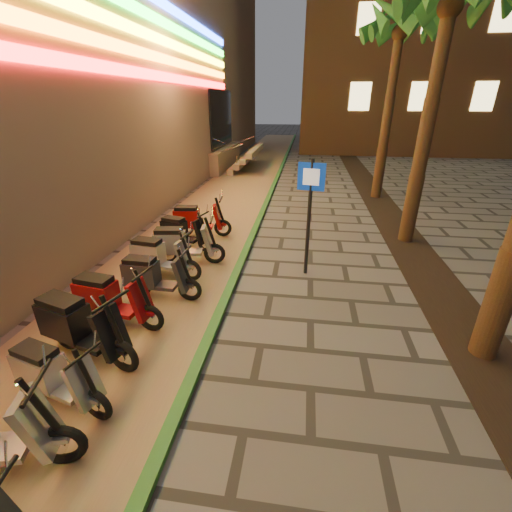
% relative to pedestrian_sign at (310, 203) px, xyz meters
% --- Properties ---
extents(ground, '(120.00, 120.00, 0.00)m').
position_rel_pedestrian_sign_xyz_m(ground, '(-0.71, -4.46, -1.72)').
color(ground, '#474442').
rests_on(ground, ground).
extents(parking_strip, '(3.40, 60.00, 0.01)m').
position_rel_pedestrian_sign_xyz_m(parking_strip, '(-3.31, 5.54, -1.72)').
color(parking_strip, '#8C7251').
rests_on(parking_strip, ground).
extents(green_curb, '(0.18, 60.00, 0.10)m').
position_rel_pedestrian_sign_xyz_m(green_curb, '(-1.61, 5.54, -1.67)').
color(green_curb, '#286626').
rests_on(green_curb, ground).
extents(planting_strip, '(1.20, 40.00, 0.02)m').
position_rel_pedestrian_sign_xyz_m(planting_strip, '(2.89, 0.54, -1.71)').
color(planting_strip, black).
rests_on(planting_strip, ground).
extents(palm_c, '(2.97, 3.02, 6.91)m').
position_rel_pedestrian_sign_xyz_m(palm_c, '(2.89, 2.54, 4.00)').
color(palm_c, '#472D19').
rests_on(palm_c, ground).
extents(palm_d, '(2.97, 3.02, 7.16)m').
position_rel_pedestrian_sign_xyz_m(palm_d, '(2.89, 7.54, 4.22)').
color(palm_d, '#472D19').
rests_on(palm_d, ground).
extents(pedestrian_sign, '(0.58, 0.14, 2.66)m').
position_rel_pedestrian_sign_xyz_m(pedestrian_sign, '(0.00, 0.00, 0.00)').
color(pedestrian_sign, black).
rests_on(pedestrian_sign, ground).
extents(scooter_4, '(1.51, 0.75, 1.07)m').
position_rel_pedestrian_sign_xyz_m(scooter_4, '(-3.28, -4.33, -1.26)').
color(scooter_4, black).
rests_on(scooter_4, ground).
extents(scooter_5, '(1.82, 0.94, 1.29)m').
position_rel_pedestrian_sign_xyz_m(scooter_5, '(-3.50, -3.42, -1.16)').
color(scooter_5, black).
rests_on(scooter_5, ground).
extents(scooter_6, '(1.70, 0.69, 1.20)m').
position_rel_pedestrian_sign_xyz_m(scooter_6, '(-3.49, -2.53, -1.21)').
color(scooter_6, black).
rests_on(scooter_6, ground).
extents(scooter_7, '(1.62, 0.57, 1.14)m').
position_rel_pedestrian_sign_xyz_m(scooter_7, '(-3.09, -1.55, -1.23)').
color(scooter_7, black).
rests_on(scooter_7, ground).
extents(scooter_8, '(1.67, 0.65, 1.17)m').
position_rel_pedestrian_sign_xyz_m(scooter_8, '(-3.36, -0.65, -1.21)').
color(scooter_8, black).
rests_on(scooter_8, ground).
extents(scooter_9, '(1.74, 0.71, 1.22)m').
position_rel_pedestrian_sign_xyz_m(scooter_9, '(-3.08, 0.09, -1.19)').
color(scooter_9, black).
rests_on(scooter_9, ground).
extents(scooter_10, '(1.57, 0.78, 1.11)m').
position_rel_pedestrian_sign_xyz_m(scooter_10, '(-3.41, 1.07, -1.24)').
color(scooter_10, black).
rests_on(scooter_10, ground).
extents(scooter_11, '(1.71, 0.64, 1.20)m').
position_rel_pedestrian_sign_xyz_m(scooter_11, '(-3.30, 2.01, -1.20)').
color(scooter_11, black).
rests_on(scooter_11, ground).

